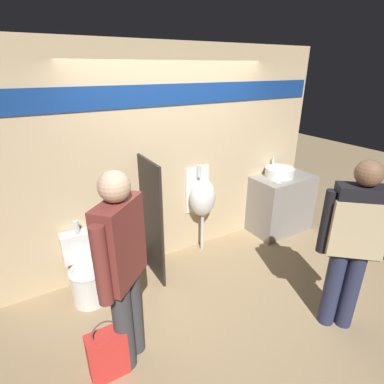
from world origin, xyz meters
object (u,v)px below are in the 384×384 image
person_with_lanyard (123,267)px  toilet (87,274)px  person_in_vest (354,237)px  shopping_bag (108,354)px  sink_basin (280,172)px  urinal_near_counter (202,197)px  cell_phone (276,182)px

person_with_lanyard → toilet: bearing=56.4°
toilet → person_in_vest: bearing=-38.9°
shopping_bag → person_in_vest: bearing=-16.1°
sink_basin → urinal_near_counter: bearing=176.3°
urinal_near_counter → person_in_vest: person_in_vest is taller
sink_basin → person_in_vest: person_in_vest is taller
cell_phone → toilet: cell_phone is taller
urinal_near_counter → person_with_lanyard: person_with_lanyard is taller
cell_phone → urinal_near_counter: bearing=166.9°
toilet → person_with_lanyard: 1.20m
cell_phone → shopping_bag: (-2.79, -0.96, -0.68)m
cell_phone → urinal_near_counter: urinal_near_counter is taller
urinal_near_counter → person_with_lanyard: (-1.47, -1.15, 0.17)m
cell_phone → person_with_lanyard: person_with_lanyard is taller
sink_basin → person_in_vest: 1.95m
cell_phone → sink_basin: bearing=36.1°
sink_basin → cell_phone: sink_basin is taller
person_with_lanyard → shopping_bag: (-0.22, -0.06, -0.76)m
toilet → shopping_bag: 1.06m
cell_phone → shopping_bag: cell_phone is taller
sink_basin → toilet: 3.02m
cell_phone → person_with_lanyard: 2.72m
person_in_vest → shopping_bag: (-2.14, 0.62, -0.78)m
sink_basin → cell_phone: size_ratio=3.10×
urinal_near_counter → shopping_bag: urinal_near_counter is taller
toilet → shopping_bag: (-0.07, -1.05, -0.08)m
cell_phone → urinal_near_counter: (-1.10, 0.25, -0.09)m
shopping_bag → urinal_near_counter: bearing=35.6°
sink_basin → urinal_near_counter: urinal_near_counter is taller
cell_phone → person_in_vest: size_ratio=0.08×
toilet → person_in_vest: person_in_vest is taller
sink_basin → person_in_vest: (-0.87, -1.74, 0.04)m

